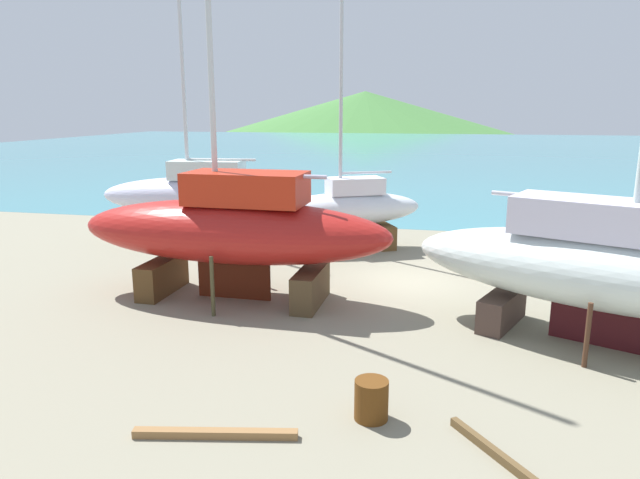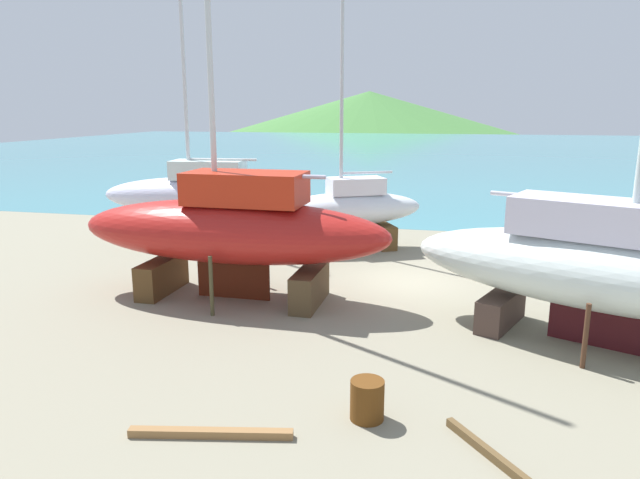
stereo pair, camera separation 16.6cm
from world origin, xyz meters
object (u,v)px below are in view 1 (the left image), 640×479
object	(u,v)px
barrel_rust_near	(371,400)
sailboat_small_center	(604,268)
barrel_rust_far	(492,262)
sailboat_far_slipway	(348,209)
worker	(256,203)
sailboat_large_starboard	(234,229)
sailboat_mid_port	(199,195)

from	to	relation	value
barrel_rust_near	sailboat_small_center	bearing A→B (deg)	42.82
barrel_rust_far	sailboat_far_slipway	bearing A→B (deg)	154.99
worker	barrel_rust_near	bearing A→B (deg)	-153.50
sailboat_small_center	barrel_rust_near	world-z (taller)	sailboat_small_center
barrel_rust_far	sailboat_large_starboard	bearing A→B (deg)	-150.92
worker	barrel_rust_far	distance (m)	14.67
barrel_rust_near	sailboat_mid_port	bearing A→B (deg)	124.84
sailboat_small_center	worker	xyz separation A→B (m)	(-14.14, 14.65, -1.19)
sailboat_mid_port	sailboat_far_slipway	size ratio (longest dim) A/B	1.14
sailboat_mid_port	worker	xyz separation A→B (m)	(0.91, 5.38, -1.21)
sailboat_small_center	barrel_rust_near	distance (m)	7.33
sailboat_far_slipway	barrel_rust_near	distance (m)	14.11
sailboat_mid_port	worker	distance (m)	5.59
sailboat_large_starboard	barrel_rust_far	distance (m)	9.66
sailboat_small_center	sailboat_large_starboard	xyz separation A→B (m)	(-10.46, 1.57, 0.21)
worker	barrel_rust_near	xyz separation A→B (m)	(8.91, -19.50, -0.49)
sailboat_small_center	worker	bearing A→B (deg)	157.36
sailboat_small_center	sailboat_mid_port	bearing A→B (deg)	171.77
sailboat_small_center	sailboat_large_starboard	world-z (taller)	sailboat_small_center
sailboat_small_center	barrel_rust_near	xyz separation A→B (m)	(-5.23, -4.85, -1.68)
barrel_rust_near	worker	bearing A→B (deg)	114.56
sailboat_far_slipway	barrel_rust_far	bearing A→B (deg)	128.02
sailboat_small_center	worker	world-z (taller)	sailboat_small_center
sailboat_small_center	barrel_rust_near	size ratio (longest dim) A/B	21.24
barrel_rust_far	barrel_rust_near	xyz separation A→B (m)	(-3.06, -11.02, -0.05)
sailboat_mid_port	barrel_rust_far	xyz separation A→B (m)	(12.88, -3.09, -1.65)
sailboat_far_slipway	sailboat_large_starboard	size ratio (longest dim) A/B	0.68
worker	barrel_rust_near	world-z (taller)	worker
sailboat_small_center	sailboat_large_starboard	size ratio (longest dim) A/B	1.03
sailboat_mid_port	barrel_rust_far	world-z (taller)	sailboat_mid_port
sailboat_mid_port	worker	size ratio (longest dim) A/B	7.49
sailboat_far_slipway	sailboat_mid_port	bearing A→B (deg)	-29.83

